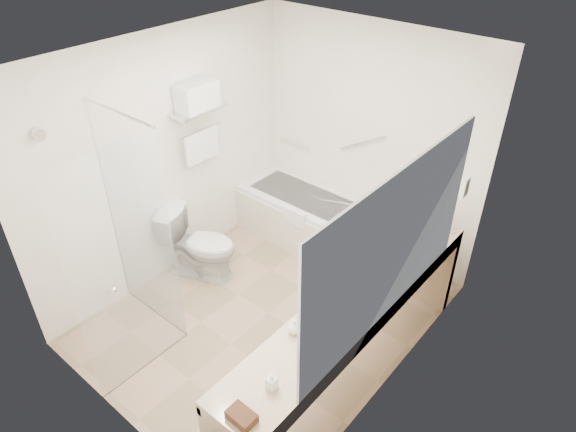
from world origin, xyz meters
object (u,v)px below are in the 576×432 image
Objects in this scene: water_bottle_left at (417,219)px; bathtub at (307,218)px; toilet at (200,245)px; amenity_basket at (242,416)px; vanity_counter at (351,325)px.

bathtub is at bearing 174.25° from water_bottle_left.
toilet is at bearing -149.14° from water_bottle_left.
water_bottle_left is (-0.18, 2.50, 0.06)m from amenity_basket.
toilet is 2.50m from amenity_basket.
amenity_basket is at bearing -85.97° from water_bottle_left.
vanity_counter reaches higher than bathtub.
bathtub is at bearing 137.65° from vanity_counter.
vanity_counter reaches higher than toilet.
bathtub is 8.48× the size of water_bottle_left.
vanity_counter is 14.31× the size of water_bottle_left.
vanity_counter is 1.29m from water_bottle_left.
bathtub is 0.59× the size of vanity_counter.
toilet is (-1.97, 0.15, -0.26)m from vanity_counter.
water_bottle_left reaches higher than vanity_counter.
toilet is at bearing 175.52° from vanity_counter.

